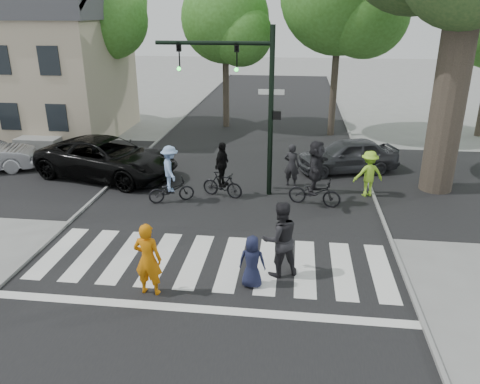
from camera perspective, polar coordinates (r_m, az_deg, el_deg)
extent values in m
plane|color=gray|center=(12.15, -4.13, -10.79)|extent=(120.00, 120.00, 0.00)
cube|color=black|center=(16.53, -0.88, -1.60)|extent=(10.00, 70.00, 0.01)
cube|color=black|center=(19.31, 0.33, 1.86)|extent=(70.00, 10.00, 0.01)
cube|color=gray|center=(17.87, -17.14, -0.63)|extent=(0.10, 70.00, 0.10)
cube|color=gray|center=(16.65, 16.63, -2.21)|extent=(0.10, 70.00, 0.10)
cube|color=silver|center=(14.41, -21.33, -6.80)|extent=(0.55, 3.00, 0.01)
cube|color=silver|center=(13.98, -17.68, -7.19)|extent=(0.55, 3.00, 0.01)
cube|color=silver|center=(13.62, -13.80, -7.57)|extent=(0.55, 3.00, 0.01)
cube|color=silver|center=(13.31, -9.73, -7.94)|extent=(0.55, 3.00, 0.01)
cube|color=silver|center=(13.08, -5.48, -8.28)|extent=(0.55, 3.00, 0.01)
cube|color=silver|center=(12.92, -1.09, -8.58)|extent=(0.55, 3.00, 0.01)
cube|color=silver|center=(12.83, 3.39, -8.84)|extent=(0.55, 3.00, 0.01)
cube|color=silver|center=(12.82, 7.91, -9.04)|extent=(0.55, 3.00, 0.01)
cube|color=silver|center=(12.89, 12.41, -9.19)|extent=(0.55, 3.00, 0.01)
cube|color=silver|center=(13.04, 16.84, -9.28)|extent=(0.55, 3.00, 0.01)
cube|color=silver|center=(11.17, -5.32, -13.99)|extent=(10.00, 0.30, 0.01)
cylinder|color=black|center=(16.66, 3.78, 9.36)|extent=(0.18, 0.18, 6.00)
cylinder|color=black|center=(16.57, -3.28, 17.69)|extent=(4.00, 0.14, 0.14)
imported|color=black|center=(16.48, -0.39, 16.13)|extent=(0.16, 0.20, 1.00)
sphere|color=#19E533|center=(16.40, -0.44, 14.70)|extent=(0.14, 0.14, 0.14)
imported|color=black|center=(16.85, -7.43, 16.08)|extent=(0.16, 0.20, 1.00)
sphere|color=#19E533|center=(16.78, -7.46, 14.68)|extent=(0.14, 0.14, 0.14)
cube|color=black|center=(16.65, 4.54, 9.33)|extent=(0.28, 0.18, 0.30)
cube|color=#FF660C|center=(16.65, 4.92, 9.31)|extent=(0.02, 0.14, 0.20)
cube|color=white|center=(16.52, 3.84, 12.07)|extent=(0.90, 0.04, 0.18)
cylinder|color=brown|center=(18.62, 24.15, 10.42)|extent=(1.20, 1.20, 7.00)
cylinder|color=brown|center=(18.29, 26.76, 19.40)|extent=(1.29, 1.74, 2.93)
cylinder|color=brown|center=(31.01, -25.05, 13.00)|extent=(0.36, 0.36, 5.95)
sphere|color=#3A7220|center=(30.82, -26.08, 19.21)|extent=(5.20, 5.20, 5.20)
sphere|color=#3A7220|center=(29.63, -24.84, 17.73)|extent=(3.64, 3.64, 3.64)
cylinder|color=brown|center=(28.25, -16.73, 13.93)|extent=(0.36, 0.36, 6.44)
sphere|color=#3A7220|center=(28.07, -17.57, 21.37)|extent=(5.80, 5.80, 5.80)
sphere|color=#3A7220|center=(26.82, -15.72, 19.62)|extent=(4.06, 4.06, 4.06)
cylinder|color=brown|center=(27.43, -1.74, 13.70)|extent=(0.36, 0.36, 5.60)
sphere|color=#3A7220|center=(27.19, -1.82, 20.40)|extent=(4.80, 4.80, 4.80)
sphere|color=#3A7220|center=(26.37, 0.13, 18.64)|extent=(3.36, 3.36, 3.36)
cylinder|color=brown|center=(25.83, 11.48, 14.08)|extent=(0.36, 0.36, 6.72)
sphere|color=#3A7220|center=(24.87, 15.08, 20.20)|extent=(4.20, 4.20, 4.20)
cube|color=#B6A88A|center=(27.87, -22.89, 12.63)|extent=(8.00, 7.00, 6.00)
cube|color=#47474C|center=(27.65, -24.02, 19.97)|extent=(8.40, 7.40, 1.20)
cube|color=black|center=(25.10, -26.30, 8.26)|extent=(1.00, 0.06, 1.30)
cube|color=black|center=(23.89, -21.40, 8.43)|extent=(1.00, 0.06, 1.30)
cube|color=black|center=(23.51, -22.27, 14.59)|extent=(1.00, 0.06, 1.30)
cube|color=gray|center=(24.38, -23.17, 5.25)|extent=(2.00, 1.20, 0.80)
imported|color=orange|center=(11.41, -11.17, -8.06)|extent=(0.71, 0.49, 1.86)
imported|color=#181C36|center=(11.60, 1.48, -8.49)|extent=(0.69, 0.46, 1.36)
imported|color=black|center=(11.98, 4.89, -5.72)|extent=(1.21, 1.09, 2.03)
imported|color=black|center=(16.86, -8.37, 0.19)|extent=(1.72, 1.19, 0.86)
imported|color=#85A6DA|center=(16.59, -8.52, 2.83)|extent=(0.99, 1.22, 1.64)
imported|color=black|center=(17.13, -2.17, 0.92)|extent=(1.64, 0.88, 0.95)
imported|color=black|center=(16.87, -2.20, 3.37)|extent=(0.66, 1.03, 1.64)
imported|color=black|center=(16.58, 9.07, -0.01)|extent=(1.95, 1.06, 0.97)
imported|color=black|center=(16.27, 9.26, 3.04)|extent=(0.94, 1.81, 1.86)
imported|color=black|center=(19.82, -15.87, 4.00)|extent=(6.34, 4.12, 1.62)
imported|color=#393A3F|center=(20.29, 12.94, 4.39)|extent=(4.53, 2.85, 1.44)
imported|color=#A1E330|center=(17.71, 15.41, 2.16)|extent=(1.24, 0.91, 1.72)
imported|color=black|center=(18.18, 6.33, 3.26)|extent=(0.71, 0.56, 1.69)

